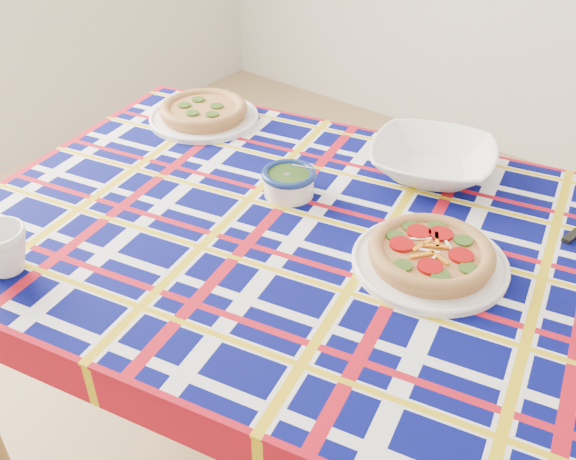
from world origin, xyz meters
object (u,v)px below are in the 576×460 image
Objects in this scene: pesto_bowl at (289,180)px; mug at (3,250)px; dining_table at (337,268)px; serving_bowl at (432,160)px; main_focaccia_plate at (431,253)px.

pesto_bowl is 0.58m from mug.
mug is at bearing -144.80° from dining_table.
pesto_bowl is at bearing 146.59° from dining_table.
mug is (-0.23, -0.53, 0.01)m from pesto_bowl.
dining_table is at bearing -92.81° from serving_bowl.
mug reaches higher than serving_bowl.
main_focaccia_plate is 0.34m from serving_bowl.
pesto_bowl is 1.23× the size of mug.
dining_table is at bearing -20.45° from pesto_bowl.
dining_table is 0.22m from pesto_bowl.
pesto_bowl is 0.34m from serving_bowl.
main_focaccia_plate is at bearing -61.65° from serving_bowl.
dining_table is 0.63m from mug.
dining_table is 17.58× the size of mug.
pesto_bowl is (-0.18, 0.07, 0.11)m from dining_table.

